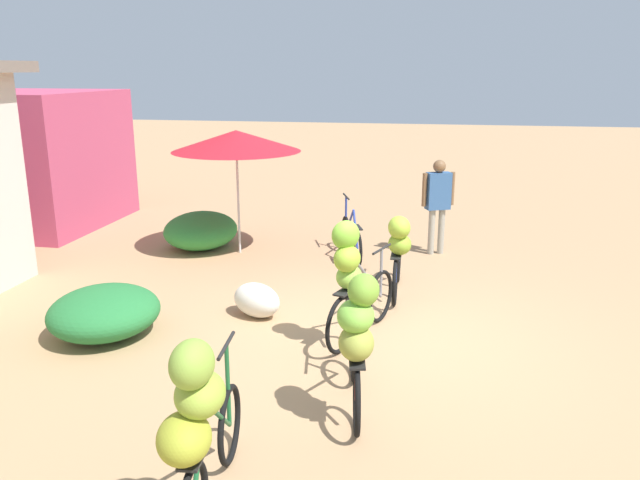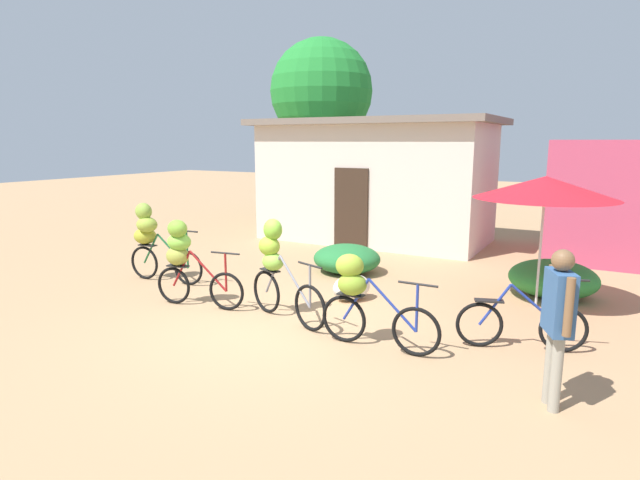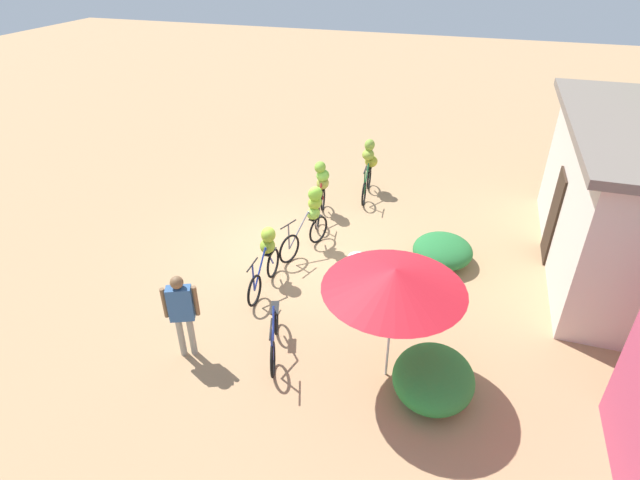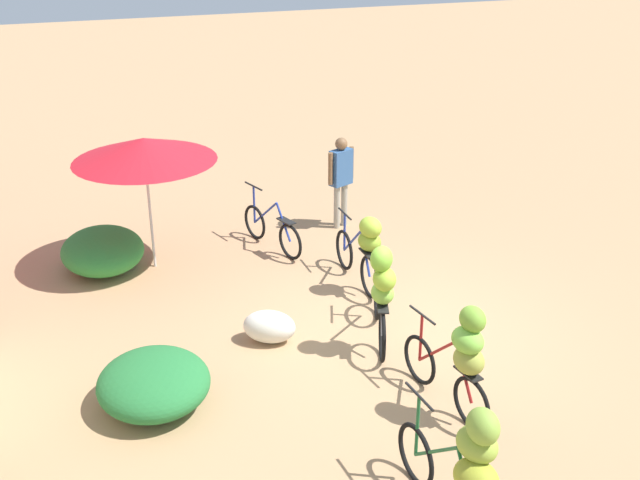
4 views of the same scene
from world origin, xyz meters
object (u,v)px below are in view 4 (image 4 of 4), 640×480
person_vendor (341,173)px  bicycle_by_shop (364,245)px  bicycle_center_loaded (382,290)px  market_umbrella (144,149)px  produce_sack (269,327)px  bicycle_rightmost (272,230)px  bicycle_leftmost (468,463)px  bicycle_near_pile (462,353)px

person_vendor → bicycle_by_shop: bearing=167.8°
bicycle_center_loaded → market_umbrella: bearing=35.7°
produce_sack → bicycle_center_loaded: bearing=-114.7°
bicycle_by_shop → bicycle_rightmost: 2.07m
bicycle_leftmost → bicycle_by_shop: 4.99m
market_umbrella → person_vendor: (0.55, -3.35, -0.94)m
bicycle_rightmost → bicycle_center_loaded: bearing=-172.0°
bicycle_near_pile → bicycle_center_loaded: bicycle_center_loaded is taller
bicycle_by_shop → bicycle_rightmost: size_ratio=1.05×
bicycle_near_pile → market_umbrella: bearing=28.2°
bicycle_center_loaded → person_vendor: person_vendor is taller
bicycle_by_shop → person_vendor: 2.41m
bicycle_rightmost → market_umbrella: bearing=91.5°
produce_sack → bicycle_rightmost: bearing=-16.6°
bicycle_leftmost → bicycle_near_pile: (1.66, -0.85, -0.04)m
bicycle_rightmost → produce_sack: (-2.82, 0.84, -0.12)m
market_umbrella → bicycle_center_loaded: 4.31m
bicycle_leftmost → market_umbrella: bearing=15.4°
bicycle_leftmost → person_vendor: bearing=-11.8°
bicycle_near_pile → produce_sack: (2.23, 1.58, -0.60)m
bicycle_by_shop → produce_sack: bearing=119.7°
person_vendor → bicycle_center_loaded: bearing=166.8°
produce_sack → person_vendor: person_vendor is taller
produce_sack → market_umbrella: bearing=21.7°
market_umbrella → bicycle_by_shop: market_umbrella is taller
bicycle_leftmost → person_vendor: 7.38m
market_umbrella → bicycle_rightmost: market_umbrella is taller
bicycle_leftmost → bicycle_rightmost: bicycle_leftmost is taller
bicycle_near_pile → bicycle_by_shop: bicycle_near_pile is taller
bicycle_center_loaded → bicycle_by_shop: (1.60, -0.42, -0.13)m
bicycle_by_shop → person_vendor: size_ratio=1.00×
market_umbrella → bicycle_by_shop: (-1.78, -2.85, -1.23)m
bicycle_near_pile → produce_sack: bearing=35.3°
bicycle_rightmost → produce_sack: 2.95m
bicycle_center_loaded → bicycle_by_shop: bearing=-14.6°
market_umbrella → bicycle_rightmost: bearing=-88.5°
bicycle_by_shop → person_vendor: person_vendor is taller
bicycle_near_pile → bicycle_by_shop: size_ratio=0.97×
bicycle_by_shop → produce_sack: 2.06m
bicycle_by_shop → bicycle_rightmost: bearing=26.1°
bicycle_near_pile → bicycle_by_shop: 3.23m
bicycle_near_pile → bicycle_center_loaded: size_ratio=0.97×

